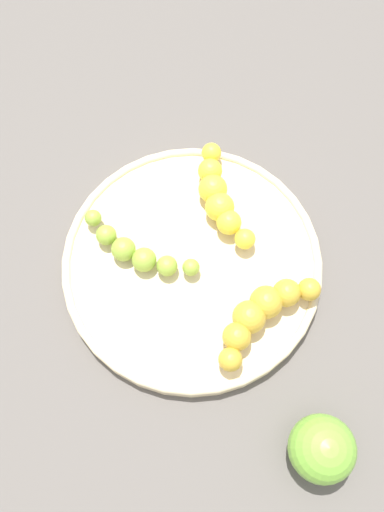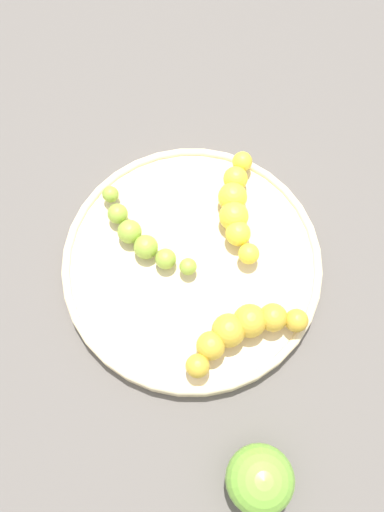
% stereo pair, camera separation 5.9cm
% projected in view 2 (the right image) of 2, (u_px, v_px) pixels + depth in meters
% --- Properties ---
extents(ground_plane, '(2.40, 2.40, 0.00)m').
position_uv_depth(ground_plane, '(192.00, 267.00, 0.64)').
color(ground_plane, '#56514C').
extents(fruit_bowl, '(0.30, 0.30, 0.02)m').
position_uv_depth(fruit_bowl, '(192.00, 264.00, 0.62)').
color(fruit_bowl, beige).
rests_on(fruit_bowl, ground_plane).
extents(banana_yellow, '(0.13, 0.08, 0.03)m').
position_uv_depth(banana_yellow, '(237.00, 206.00, 0.62)').
color(banana_yellow, yellow).
rests_on(banana_yellow, fruit_bowl).
extents(banana_green, '(0.14, 0.06, 0.03)m').
position_uv_depth(banana_green, '(141.00, 237.00, 0.61)').
color(banana_green, '#8CAD38').
rests_on(banana_green, fruit_bowl).
extents(banana_spotted, '(0.06, 0.14, 0.04)m').
position_uv_depth(banana_spotted, '(242.00, 330.00, 0.57)').
color(banana_spotted, gold).
rests_on(banana_spotted, fruit_bowl).
extents(apple_green, '(0.07, 0.07, 0.07)m').
position_uv_depth(apple_green, '(260.00, 480.00, 0.52)').
color(apple_green, '#72B238').
rests_on(apple_green, ground_plane).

